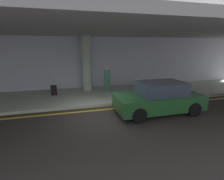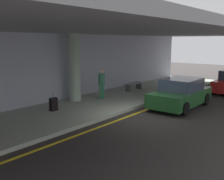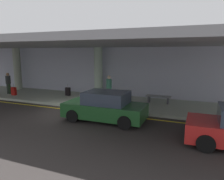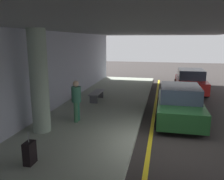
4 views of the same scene
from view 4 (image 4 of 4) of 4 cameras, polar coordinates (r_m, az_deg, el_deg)
The scene contains 11 objects.
ground_plane at distance 8.05m, azimuth 12.98°, elevation -13.18°, with size 60.00×60.00×0.00m, color #2D2927.
sidewalk at distance 8.53m, azimuth -8.69°, elevation -10.96°, with size 26.00×4.20×0.15m, color #9CA493.
lane_stripe_yellow at distance 8.06m, azimuth 9.17°, elevation -12.98°, with size 26.00×0.14×0.01m, color yellow.
support_column_left_mid at distance 8.55m, azimuth -17.36°, elevation 1.98°, with size 0.64×0.64×3.65m, color #95A895.
ceiling_overhang at distance 7.70m, azimuth -6.03°, elevation 16.15°, with size 28.00×13.20×0.30m, color gray.
terminal_back_wall at distance 9.06m, azimuth -22.47°, elevation 1.67°, with size 26.00×0.30×3.80m, color #ABAEC1.
car_red at distance 16.38m, azimuth 18.61°, elevation 2.04°, with size 4.10×1.92×1.50m.
car_dark_green at distance 10.43m, azimuth 16.16°, elevation -3.30°, with size 4.10×1.92×1.50m.
traveler_with_luggage at distance 9.45m, azimuth -8.70°, elevation -2.03°, with size 0.38×0.38×1.68m.
suitcase_upright_secondary at distance 6.78m, azimuth -19.48°, elevation -14.30°, with size 0.36×0.22×0.90m.
bench_metal at distance 12.80m, azimuth -3.73°, elevation -0.99°, with size 1.60×0.50×0.48m.
Camera 4 is at (-7.30, 0.19, 3.40)m, focal length 37.44 mm.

